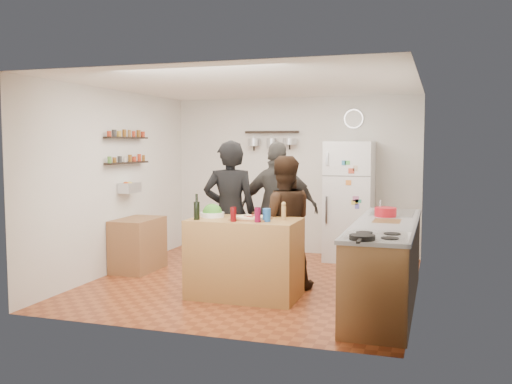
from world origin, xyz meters
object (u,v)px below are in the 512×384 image
(person_left, at_px, (230,213))
(counter_run, at_px, (385,265))
(fridge, at_px, (349,201))
(prep_island, at_px, (245,258))
(pepper_mill, at_px, (284,213))
(wine_bottle, at_px, (197,211))
(salt_canister, at_px, (267,215))
(person_center, at_px, (283,222))
(skillet, at_px, (362,237))
(salad_bowl, at_px, (212,215))
(person_back, at_px, (278,209))
(red_bowl, at_px, (385,212))
(wall_clock, at_px, (354,119))
(side_table, at_px, (138,245))

(person_left, distance_m, counter_run, 2.01)
(person_left, distance_m, fridge, 2.31)
(prep_island, xyz_separation_m, pepper_mill, (0.45, 0.05, 0.54))
(pepper_mill, relative_size, person_left, 0.09)
(wine_bottle, height_order, salt_canister, wine_bottle)
(pepper_mill, distance_m, fridge, 2.44)
(person_center, xyz_separation_m, skillet, (1.17, -1.60, 0.13))
(pepper_mill, height_order, salt_canister, pepper_mill)
(prep_island, relative_size, salad_bowl, 4.46)
(wine_bottle, height_order, pepper_mill, wine_bottle)
(person_back, xyz_separation_m, red_bowl, (1.44, -0.47, 0.07))
(wine_bottle, relative_size, wall_clock, 0.69)
(salt_canister, distance_m, side_table, 2.45)
(fridge, height_order, side_table, fridge)
(wine_bottle, bearing_deg, prep_island, 23.75)
(salad_bowl, distance_m, wine_bottle, 0.29)
(wine_bottle, height_order, side_table, wine_bottle)
(person_center, relative_size, red_bowl, 6.38)
(person_left, height_order, person_back, person_left)
(skillet, relative_size, fridge, 0.13)
(pepper_mill, height_order, side_table, pepper_mill)
(person_left, height_order, counter_run, person_left)
(fridge, bearing_deg, person_left, -120.87)
(red_bowl, bearing_deg, salt_canister, -148.13)
(prep_island, bearing_deg, wine_bottle, -156.25)
(salt_canister, bearing_deg, wine_bottle, -172.87)
(pepper_mill, bearing_deg, person_left, 151.93)
(salad_bowl, height_order, fridge, fridge)
(prep_island, xyz_separation_m, person_center, (0.30, 0.55, 0.36))
(prep_island, height_order, side_table, prep_island)
(wall_clock, xyz_separation_m, side_table, (-2.69, -1.95, -1.78))
(prep_island, distance_m, person_back, 1.20)
(counter_run, bearing_deg, side_table, 168.89)
(counter_run, height_order, red_bowl, red_bowl)
(salad_bowl, height_order, pepper_mill, pepper_mill)
(skillet, bearing_deg, person_left, 140.13)
(prep_island, bearing_deg, counter_run, 5.92)
(side_table, bearing_deg, person_left, -13.32)
(skillet, height_order, wall_clock, wall_clock)
(person_center, bearing_deg, fridge, -126.67)
(counter_run, bearing_deg, salt_canister, -167.47)
(fridge, relative_size, wall_clock, 6.00)
(salt_canister, xyz_separation_m, wall_clock, (0.52, 2.91, 1.17))
(skillet, height_order, side_table, skillet)
(wine_bottle, height_order, wall_clock, wall_clock)
(person_left, relative_size, person_back, 1.01)
(person_left, relative_size, side_table, 2.26)
(side_table, bearing_deg, salad_bowl, -28.61)
(wine_bottle, relative_size, salt_canister, 1.42)
(salad_bowl, xyz_separation_m, pepper_mill, (0.87, 0.00, 0.05))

